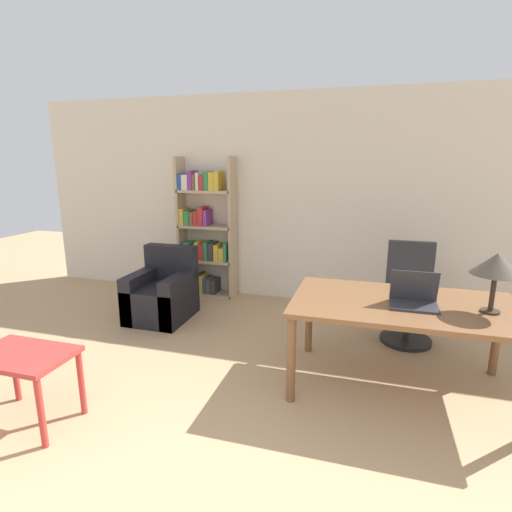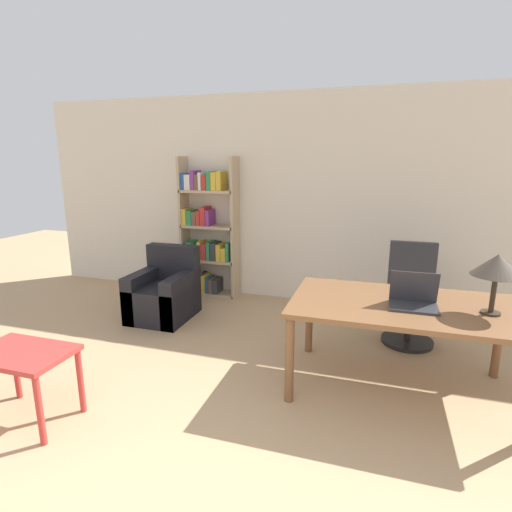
% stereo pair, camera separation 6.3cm
% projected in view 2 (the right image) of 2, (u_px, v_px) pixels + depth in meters
% --- Properties ---
extents(wall_back, '(8.00, 0.06, 2.70)m').
position_uv_depth(wall_back, '(317.00, 200.00, 5.14)').
color(wall_back, beige).
rests_on(wall_back, ground_plane).
extents(desk, '(1.76, 1.01, 0.75)m').
position_uv_depth(desk, '(403.00, 313.00, 3.17)').
color(desk, brown).
rests_on(desk, ground_plane).
extents(laptop, '(0.35, 0.26, 0.27)m').
position_uv_depth(laptop, '(413.00, 299.00, 3.08)').
color(laptop, '#2D2D33').
rests_on(laptop, desk).
extents(table_lamp, '(0.35, 0.35, 0.45)m').
position_uv_depth(table_lamp, '(497.00, 266.00, 2.86)').
color(table_lamp, '#2D2319').
rests_on(table_lamp, desk).
extents(office_chair, '(0.52, 0.52, 1.03)m').
position_uv_depth(office_chair, '(410.00, 299.00, 4.12)').
color(office_chair, black).
rests_on(office_chair, ground_plane).
extents(side_table_blue, '(0.69, 0.45, 0.54)m').
position_uv_depth(side_table_blue, '(23.00, 363.00, 2.83)').
color(side_table_blue, '#B2332D').
rests_on(side_table_blue, ground_plane).
extents(armchair, '(0.66, 0.74, 0.84)m').
position_uv_depth(armchair, '(164.00, 294.00, 4.79)').
color(armchair, black).
rests_on(armchair, ground_plane).
extents(bookshelf, '(0.79, 0.28, 1.91)m').
position_uv_depth(bookshelf, '(207.00, 234.00, 5.50)').
color(bookshelf, tan).
rests_on(bookshelf, ground_plane).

